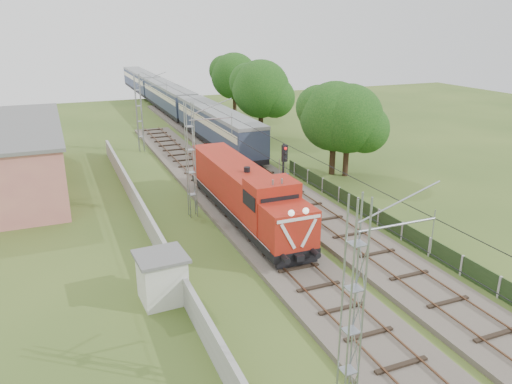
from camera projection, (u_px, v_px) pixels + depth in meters
name	position (u px, v px, depth m)	size (l,w,h in m)	color
ground	(312.00, 287.00, 25.82)	(140.00, 140.00, 0.00)	#36501E
track_main	(260.00, 233.00, 31.88)	(4.20, 70.00, 0.45)	#6B6054
track_side	(255.00, 171.00, 45.05)	(4.20, 80.00, 0.45)	#6B6054
catenary	(192.00, 160.00, 33.93)	(3.31, 70.00, 8.00)	gray
boundary_wall	(143.00, 213.00, 33.72)	(0.25, 40.00, 1.50)	#9E9E99
station_building	(9.00, 156.00, 40.54)	(8.40, 20.40, 5.22)	tan
fence	(402.00, 231.00, 31.13)	(0.12, 32.00, 1.20)	black
locomotive	(245.00, 192.00, 33.54)	(2.84, 16.23, 4.12)	black
coach_rake	(168.00, 96.00, 73.88)	(3.03, 67.62, 3.51)	black
signal_post	(284.00, 167.00, 33.92)	(0.58, 0.45, 5.23)	black
relay_hut	(162.00, 278.00, 24.19)	(2.50, 2.50, 2.45)	silver
tree_a	(335.00, 117.00, 43.26)	(6.36, 6.05, 8.24)	#372016
tree_b	(349.00, 119.00, 42.76)	(6.25, 5.95, 8.10)	#372016
tree_c	(262.00, 90.00, 57.06)	(6.94, 6.61, 8.99)	#372016
tree_d	(235.00, 77.00, 70.88)	(6.88, 6.55, 8.92)	#372016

